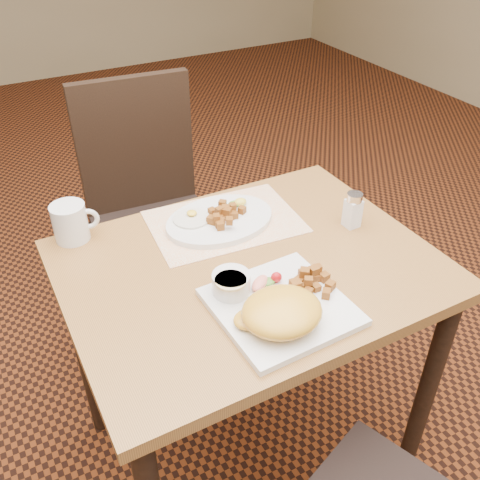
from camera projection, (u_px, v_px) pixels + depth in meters
name	position (u px, v px, depth m)	size (l,w,h in m)	color
ground	(248.00, 444.00, 1.75)	(8.00, 8.00, 0.00)	black
table	(250.00, 296.00, 1.38)	(0.90, 0.70, 0.75)	#9C6730
chair_far	(149.00, 203.00, 1.95)	(0.45, 0.46, 0.97)	black
placemat	(224.00, 222.00, 1.47)	(0.40, 0.28, 0.00)	white
plate_square	(281.00, 307.00, 1.18)	(0.28, 0.28, 0.02)	silver
plate_oval	(220.00, 220.00, 1.45)	(0.30, 0.23, 0.02)	silver
hollandaise_mound	(281.00, 312.00, 1.11)	(0.18, 0.16, 0.06)	gold
ramekin	(231.00, 283.00, 1.19)	(0.09, 0.09, 0.05)	silver
garnish_sq	(265.00, 281.00, 1.22)	(0.09, 0.06, 0.03)	#387223
fried_egg	(191.00, 218.00, 1.44)	(0.10, 0.10, 0.02)	white
garnish_ov	(238.00, 202.00, 1.50)	(0.06, 0.04, 0.02)	#387223
salt_shaker	(353.00, 209.00, 1.42)	(0.04, 0.04, 0.10)	white
coffee_mug	(71.00, 222.00, 1.37)	(0.12, 0.09, 0.10)	silver
home_fries_sq	(310.00, 282.00, 1.21)	(0.11, 0.10, 0.04)	#8D4F16
home_fries_ov	(224.00, 215.00, 1.44)	(0.12, 0.11, 0.04)	#8D4F16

